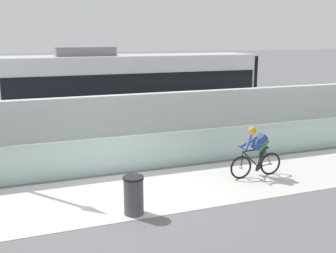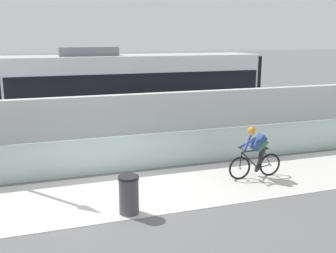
{
  "view_description": "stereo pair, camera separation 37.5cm",
  "coord_description": "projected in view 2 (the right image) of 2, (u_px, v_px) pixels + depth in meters",
  "views": [
    {
      "loc": [
        -2.24,
        -9.98,
        4.23
      ],
      "look_at": [
        2.34,
        2.35,
        1.25
      ],
      "focal_mm": 42.58,
      "sensor_mm": 36.0,
      "label": 1
    },
    {
      "loc": [
        -1.89,
        -10.11,
        4.23
      ],
      "look_at": [
        2.34,
        2.35,
        1.25
      ],
      "focal_mm": 42.58,
      "sensor_mm": 36.0,
      "label": 2
    }
  ],
  "objects": [
    {
      "name": "trash_bin",
      "position": [
        129.0,
        195.0,
        9.64
      ],
      "size": [
        0.51,
        0.51,
        0.96
      ],
      "color": "#47474C",
      "rests_on": "ground"
    },
    {
      "name": "glass_parapet",
      "position": [
        102.0,
        156.0,
        12.44
      ],
      "size": [
        32.0,
        0.05,
        1.17
      ],
      "primitive_type": "cube",
      "color": "#ADC6C1",
      "rests_on": "ground"
    },
    {
      "name": "concrete_barrier_wall",
      "position": [
        93.0,
        127.0,
        13.99
      ],
      "size": [
        32.0,
        0.36,
        2.22
      ],
      "primitive_type": "cube",
      "color": "silver",
      "rests_on": "ground"
    },
    {
      "name": "cyclist_on_bike",
      "position": [
        256.0,
        153.0,
        12.06
      ],
      "size": [
        1.77,
        0.58,
        1.61
      ],
      "color": "black",
      "rests_on": "ground"
    },
    {
      "name": "tram",
      "position": [
        135.0,
        91.0,
        17.5
      ],
      "size": [
        11.06,
        2.54,
        3.81
      ],
      "color": "silver",
      "rests_on": "ground"
    },
    {
      "name": "tram_rail_far",
      "position": [
        81.0,
        133.0,
        17.85
      ],
      "size": [
        32.0,
        0.08,
        0.01
      ],
      "primitive_type": "cube",
      "color": "#595654",
      "rests_on": "ground"
    },
    {
      "name": "tram_rail_near",
      "position": [
        85.0,
        141.0,
        16.53
      ],
      "size": [
        32.0,
        0.08,
        0.01
      ],
      "primitive_type": "cube",
      "color": "#595654",
      "rests_on": "ground"
    },
    {
      "name": "bike_path_deck",
      "position": [
        114.0,
        195.0,
        10.86
      ],
      "size": [
        32.0,
        3.2,
        0.01
      ],
      "primitive_type": "cube",
      "color": "silver",
      "rests_on": "ground"
    },
    {
      "name": "ground_plane",
      "position": [
        114.0,
        195.0,
        10.86
      ],
      "size": [
        200.0,
        200.0,
        0.0
      ],
      "primitive_type": "plane",
      "color": "slate"
    }
  ]
}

